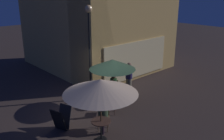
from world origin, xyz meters
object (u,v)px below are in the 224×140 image
street_lamp_near_corner (89,35)px  cafe_chair_0 (114,88)px  patio_umbrella_0 (112,64)px  patio_umbrella_1 (101,87)px  cafe_table_0 (112,95)px  cafe_chair_2 (103,114)px  cafe_table_1 (101,127)px  patron_standing_2 (129,79)px  patron_seated_0 (113,86)px  patron_seated_1 (103,113)px  cafe_chair_1 (111,102)px  menu_sandwich_board (61,118)px

street_lamp_near_corner → cafe_chair_0: street_lamp_near_corner is taller
patio_umbrella_0 → cafe_chair_0: bearing=43.7°
patio_umbrella_1 → street_lamp_near_corner: bearing=58.2°
cafe_table_0 → patio_umbrella_1: (-2.16, -1.79, 1.52)m
cafe_chair_2 → cafe_table_0: bearing=174.1°
cafe_table_1 → patio_umbrella_0: size_ratio=0.35×
cafe_table_0 → patron_standing_2: (1.40, 0.32, 0.35)m
patio_umbrella_0 → patron_seated_0: bearing=43.7°
patio_umbrella_0 → cafe_chair_2: patio_umbrella_0 is taller
patron_seated_1 → cafe_chair_0: bearing=176.0°
patio_umbrella_1 → cafe_table_0: bearing=39.6°
street_lamp_near_corner → cafe_chair_2: (-1.29, -2.47, -2.53)m
cafe_table_0 → cafe_chair_2: 2.01m
street_lamp_near_corner → cafe_chair_2: street_lamp_near_corner is taller
patio_umbrella_0 → patron_seated_1: size_ratio=1.76×
cafe_table_1 → cafe_chair_0: 3.60m
patio_umbrella_0 → patron_standing_2: patio_umbrella_0 is taller
patio_umbrella_0 → cafe_chair_2: bearing=-142.0°
cafe_table_0 → cafe_chair_0: cafe_chair_0 is taller
street_lamp_near_corner → cafe_table_1: 4.39m
patron_seated_0 → cafe_chair_1: bearing=-0.1°
menu_sandwich_board → patron_seated_0: size_ratio=0.71×
patio_umbrella_1 → cafe_chair_2: size_ratio=2.54×
cafe_table_1 → cafe_chair_1: size_ratio=0.83×
cafe_table_1 → patron_standing_2: 4.15m
cafe_chair_2 → patron_seated_1: 0.19m
street_lamp_near_corner → cafe_chair_2: 3.77m
cafe_table_1 → cafe_chair_1: cafe_chair_1 is taller
menu_sandwich_board → cafe_chair_1: (2.17, -0.38, 0.10)m
menu_sandwich_board → cafe_chair_1: size_ratio=0.97×
cafe_table_0 → patron_seated_0: bearing=43.7°
patron_standing_2 → street_lamp_near_corner: bearing=-141.2°
street_lamp_near_corner → menu_sandwich_board: street_lamp_near_corner is taller
patio_umbrella_0 → patron_standing_2: (1.40, 0.32, -1.10)m
patio_umbrella_1 → cafe_chair_0: patio_umbrella_1 is taller
cafe_table_0 → cafe_chair_1: bearing=-136.5°
patron_seated_1 → patron_standing_2: (3.09, 1.66, 0.15)m
street_lamp_near_corner → cafe_table_0: street_lamp_near_corner is taller
menu_sandwich_board → patron_seated_1: (1.11, -1.12, 0.25)m
patio_umbrella_1 → patron_seated_1: patio_umbrella_1 is taller
cafe_chair_1 → patron_seated_1: size_ratio=0.74×
menu_sandwich_board → patron_seated_0: (3.27, 0.67, 0.25)m
cafe_table_0 → patron_standing_2: size_ratio=0.44×
street_lamp_near_corner → patron_seated_1: size_ratio=3.58×
menu_sandwich_board → patron_seated_0: 3.35m
cafe_chair_1 → patron_standing_2: size_ratio=0.54×
cafe_table_1 → patio_umbrella_1: size_ratio=0.30×
cafe_chair_1 → cafe_chair_2: cafe_chair_2 is taller
patio_umbrella_1 → patron_seated_1: (0.47, 0.45, -1.33)m
cafe_chair_2 → street_lamp_near_corner: bearing=-161.5°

